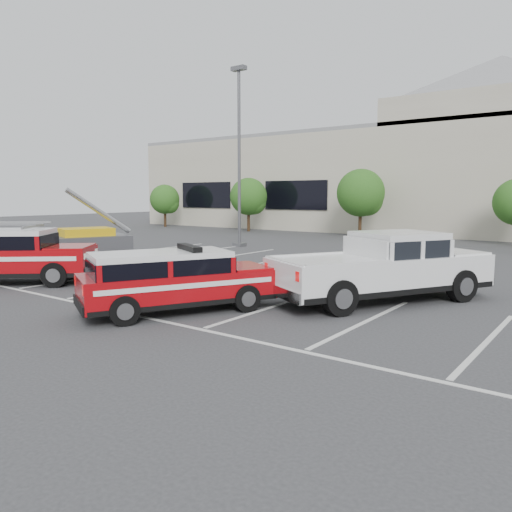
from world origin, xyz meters
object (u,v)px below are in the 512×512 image
Objects in this scene: convention_building at (474,173)px; tree_far_left at (166,200)px; tree_left at (250,198)px; tree_mid_left at (362,195)px; white_pickup at (383,274)px; utility_rig at (84,245)px; light_pole_left at (239,157)px; ladder_suv at (9,259)px; fire_chief_suv at (175,285)px.

tree_far_left is at bearing -158.63° from convention_building.
tree_left is 10.00m from tree_mid_left.
utility_rig is (-14.83, 0.41, -0.11)m from white_pickup.
light_pole_left is at bearing 97.52° from utility_rig.
tree_mid_left reaches higher than utility_rig.
convention_building reaches higher than white_pickup.
convention_building is 27.03m from tree_far_left.
utility_rig is at bearing -52.16° from tree_far_left.
convention_building is at bearing 127.80° from ladder_suv.
utility_rig is (-10.25, -28.93, -4.05)m from convention_building.
white_pickup is (3.79, 4.48, 0.08)m from fire_chief_suv.
tree_mid_left is 0.47× the size of light_pole_left.
light_pole_left is at bearing -112.39° from convention_building.
white_pickup is at bearing 76.75° from fire_chief_suv.
convention_building is 29.95m from white_pickup.
tree_mid_left is at bearing 134.99° from ladder_suv.
light_pole_left reaches higher than white_pickup.
tree_far_left is 20.01m from tree_mid_left.
convention_building reaches higher than fire_chief_suv.
white_pickup is at bearing 72.22° from ladder_suv.
utility_rig is at bearing -75.77° from tree_left.
tree_left is 0.91× the size of tree_mid_left.
convention_building is 21.49m from light_pole_left.
fire_chief_suv is 12.08m from utility_rig.
tree_left reaches higher than white_pickup.
utility_rig is (-5.16, -19.11, -2.37)m from tree_mid_left.
ladder_suv is at bearing -94.14° from tree_mid_left.
utility_rig is at bearing -176.98° from fire_chief_suv.
utility_rig is at bearing -102.83° from light_pole_left.
tree_far_left is at bearing 148.19° from utility_rig.
fire_chief_suv is (8.98, -13.96, -4.48)m from light_pole_left.
ladder_suv is (-11.44, -4.88, 0.05)m from white_pickup.
tree_far_left is at bearing 175.90° from ladder_suv.
ladder_suv is at bearing -84.72° from light_pole_left.
convention_building is at bearing 62.60° from tree_mid_left.
light_pole_left reaches higher than tree_mid_left.
tree_far_left is 30.50m from ladder_suv.
utility_rig reaches higher than fire_chief_suv.
ladder_suv reaches higher than white_pickup.
tree_mid_left is 10.73m from light_pole_left.
light_pole_left is at bearing 144.41° from ladder_suv.
fire_chief_suv is 7.67m from ladder_suv.
tree_far_left is 35.56m from white_pickup.
ladder_suv is (-7.66, -0.39, 0.13)m from fire_chief_suv.
ladder_suv is at bearing -71.35° from tree_left.
convention_building reaches higher than utility_rig.
tree_far_left is (-25.09, -9.82, -2.22)m from convention_building.
white_pickup is 1.24× the size of ladder_suv.
tree_mid_left is at bearing 130.71° from fire_chief_suv.
tree_mid_left is at bearing 72.90° from light_pole_left.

